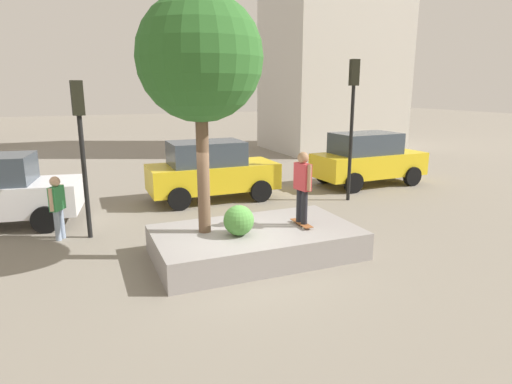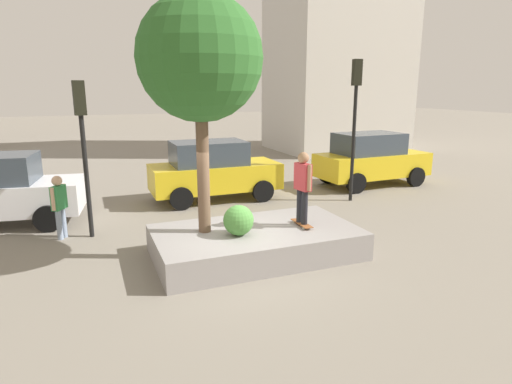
% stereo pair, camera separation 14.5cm
% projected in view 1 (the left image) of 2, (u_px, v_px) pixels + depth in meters
% --- Properties ---
extents(ground_plane, '(120.00, 120.00, 0.00)m').
position_uv_depth(ground_plane, '(241.00, 263.00, 9.83)').
color(ground_plane, gray).
extents(planter_ledge, '(4.73, 2.68, 0.64)m').
position_uv_depth(planter_ledge, '(256.00, 242.00, 10.27)').
color(planter_ledge, gray).
rests_on(planter_ledge, ground).
extents(plaza_tree, '(2.71, 2.71, 5.21)m').
position_uv_depth(plaza_tree, '(200.00, 59.00, 9.13)').
color(plaza_tree, brown).
rests_on(plaza_tree, planter_ledge).
extents(boxwood_shrub, '(0.69, 0.69, 0.69)m').
position_uv_depth(boxwood_shrub, '(239.00, 220.00, 9.71)').
color(boxwood_shrub, '#4C8C3D').
rests_on(boxwood_shrub, planter_ledge).
extents(skateboard, '(0.23, 0.80, 0.07)m').
position_uv_depth(skateboard, '(301.00, 223.00, 10.45)').
color(skateboard, brown).
rests_on(skateboard, planter_ledge).
extents(skateboarder, '(0.27, 0.58, 1.72)m').
position_uv_depth(skateboarder, '(302.00, 183.00, 10.21)').
color(skateboarder, black).
rests_on(skateboarder, skateboard).
extents(taxi_cab, '(4.49, 2.12, 2.08)m').
position_uv_depth(taxi_cab, '(211.00, 170.00, 15.22)').
color(taxi_cab, gold).
rests_on(taxi_cab, ground).
extents(sedan_parked, '(4.65, 2.31, 2.13)m').
position_uv_depth(sedan_parked, '(368.00, 159.00, 17.62)').
color(sedan_parked, gold).
rests_on(sedan_parked, ground).
extents(traffic_light_corner, '(0.32, 0.36, 4.80)m').
position_uv_depth(traffic_light_corner, '(352.00, 107.00, 14.65)').
color(traffic_light_corner, black).
rests_on(traffic_light_corner, ground).
extents(traffic_light_median, '(0.30, 0.35, 4.06)m').
position_uv_depth(traffic_light_median, '(81.00, 132.00, 10.91)').
color(traffic_light_median, black).
rests_on(traffic_light_median, ground).
extents(pedestrian_crossing, '(0.40, 0.50, 1.69)m').
position_uv_depth(pedestrian_crossing, '(57.00, 203.00, 11.18)').
color(pedestrian_crossing, '#8C9EB7').
rests_on(pedestrian_crossing, ground).
extents(brick_midrise, '(7.55, 6.20, 17.94)m').
position_uv_depth(brick_midrise, '(334.00, 2.00, 26.27)').
color(brick_midrise, beige).
rests_on(brick_midrise, ground).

